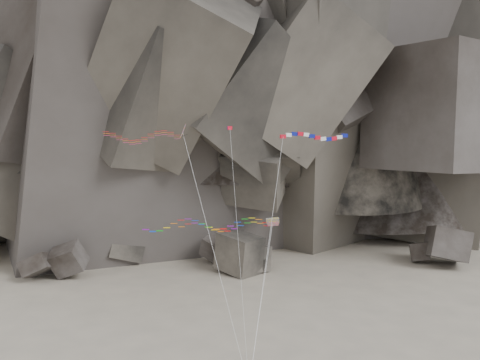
{
  "coord_description": "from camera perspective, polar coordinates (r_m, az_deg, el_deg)",
  "views": [
    {
      "loc": [
        -3.54,
        -55.35,
        23.77
      ],
      "look_at": [
        1.22,
        6.0,
        17.9
      ],
      "focal_mm": 40.0,
      "sensor_mm": 36.0,
      "label": 1
    }
  ],
  "objects": [
    {
      "name": "boulder_field",
      "position": [
        91.8,
        1.21,
        -8.05
      ],
      "size": [
        75.39,
        16.66,
        7.75
      ],
      "color": "#47423F",
      "rests_on": "ground"
    },
    {
      "name": "pennant_kite",
      "position": [
        55.89,
        -0.76,
        0.66
      ],
      "size": [
        0.99,
        15.75,
        22.26
      ],
      "rotation": [
        0.0,
        0.0,
        0.57
      ],
      "color": "red",
      "rests_on": "ground"
    },
    {
      "name": "banner_kite",
      "position": [
        60.47,
        7.85,
        4.45
      ],
      "size": [
        12.75,
        16.48,
        21.66
      ],
      "rotation": [
        0.0,
        0.0,
        0.08
      ],
      "color": "red",
      "rests_on": "ground"
    },
    {
      "name": "delta_kite",
      "position": [
        59.17,
        -10.71,
        4.63
      ],
      "size": [
        14.9,
        16.19,
        22.6
      ],
      "rotation": [
        0.0,
        0.0,
        -0.06
      ],
      "color": "red",
      "rests_on": "ground"
    },
    {
      "name": "ground",
      "position": [
        60.34,
        -0.75,
        -17.75
      ],
      "size": [
        260.0,
        260.0,
        0.0
      ],
      "primitive_type": "plane",
      "color": "#A79B86",
      "rests_on": "ground"
    },
    {
      "name": "parafoil_kite",
      "position": [
        57.71,
        -3.87,
        -4.75
      ],
      "size": [
        15.17,
        13.87,
        12.53
      ],
      "rotation": [
        0.0,
        0.0,
        -0.13
      ],
      "color": "yellow",
      "rests_on": "ground"
    },
    {
      "name": "headland",
      "position": [
        126.72,
        -2.87,
        13.72
      ],
      "size": [
        110.0,
        70.0,
        84.0
      ],
      "primitive_type": null,
      "color": "#585148",
      "rests_on": "ground"
    }
  ]
}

